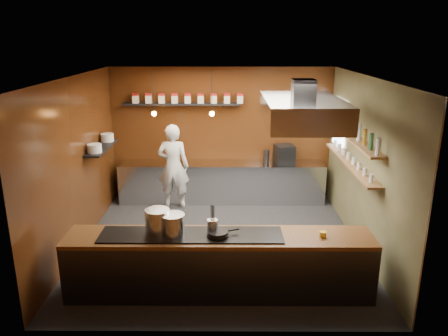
{
  "coord_description": "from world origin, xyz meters",
  "views": [
    {
      "loc": [
        0.1,
        -7.26,
        3.64
      ],
      "look_at": [
        0.06,
        0.4,
        1.32
      ],
      "focal_mm": 35.0,
      "sensor_mm": 36.0,
      "label": 1
    }
  ],
  "objects_px": {
    "espresso_machine": "(284,154)",
    "stockpot_small": "(173,225)",
    "extractor_hood": "(302,111)",
    "chef": "(173,166)",
    "stockpot_large": "(158,221)"
  },
  "relations": [
    {
      "from": "stockpot_large",
      "to": "espresso_machine",
      "type": "distance_m",
      "value": 4.39
    },
    {
      "from": "stockpot_large",
      "to": "espresso_machine",
      "type": "bearing_deg",
      "value": 58.56
    },
    {
      "from": "stockpot_small",
      "to": "espresso_machine",
      "type": "xyz_separation_m",
      "value": [
        2.05,
        3.84,
        0.01
      ]
    },
    {
      "from": "extractor_hood",
      "to": "chef",
      "type": "height_order",
      "value": "extractor_hood"
    },
    {
      "from": "stockpot_large",
      "to": "chef",
      "type": "relative_size",
      "value": 0.19
    },
    {
      "from": "extractor_hood",
      "to": "stockpot_small",
      "type": "bearing_deg",
      "value": -147.79
    },
    {
      "from": "espresso_machine",
      "to": "stockpot_small",
      "type": "bearing_deg",
      "value": -128.83
    },
    {
      "from": "espresso_machine",
      "to": "chef",
      "type": "relative_size",
      "value": 0.22
    },
    {
      "from": "espresso_machine",
      "to": "stockpot_large",
      "type": "bearing_deg",
      "value": -132.15
    },
    {
      "from": "stockpot_small",
      "to": "espresso_machine",
      "type": "relative_size",
      "value": 0.82
    },
    {
      "from": "stockpot_large",
      "to": "espresso_machine",
      "type": "relative_size",
      "value": 0.87
    },
    {
      "from": "chef",
      "to": "stockpot_small",
      "type": "bearing_deg",
      "value": 99.96
    },
    {
      "from": "extractor_hood",
      "to": "chef",
      "type": "bearing_deg",
      "value": 136.64
    },
    {
      "from": "extractor_hood",
      "to": "espresso_machine",
      "type": "relative_size",
      "value": 4.9
    },
    {
      "from": "extractor_hood",
      "to": "stockpot_large",
      "type": "height_order",
      "value": "extractor_hood"
    }
  ]
}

